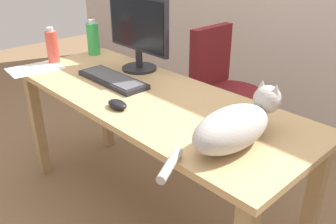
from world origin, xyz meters
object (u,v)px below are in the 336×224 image
Objects in this scene: monitor at (138,30)px; computer_mouse at (117,104)px; keyboard at (113,79)px; spray_bottle at (52,46)px; cat at (236,125)px; water_bottle at (93,38)px; office_chair at (223,106)px.

monitor is 4.37× the size of computer_mouse.
computer_mouse is (0.29, -0.18, 0.00)m from keyboard.
computer_mouse is 0.51× the size of spray_bottle.
cat is 0.57m from computer_mouse.
computer_mouse is at bearing -31.76° from keyboard.
water_bottle is at bearing 168.68° from cat.
cat is 5.59× the size of computer_mouse.
office_chair is 1.88× the size of monitor.
office_chair is 4.23× the size of spray_bottle.
monitor is at bearing 32.06° from spray_bottle.
keyboard is 0.72× the size of cat.
cat is (0.84, -0.06, 0.07)m from keyboard.
computer_mouse is (-0.55, -0.12, -0.06)m from cat.
spray_bottle is (-0.02, -0.28, -0.01)m from water_bottle.
office_chair is 8.23× the size of computer_mouse.
water_bottle is at bearing 85.49° from spray_bottle.
monitor is at bearing -109.86° from office_chair.
office_chair is 2.06× the size of keyboard.
spray_bottle reaches higher than cat.
office_chair is at bearing 98.47° from computer_mouse.
computer_mouse is 0.89m from water_bottle.
monitor is (-0.20, -0.56, 0.57)m from office_chair.
computer_mouse is 0.82m from spray_bottle.
cat reaches higher than keyboard.
monitor reaches higher than water_bottle.
cat is at bearing 12.48° from computer_mouse.
spray_bottle is at bearing -173.23° from keyboard.
spray_bottle is (-1.36, -0.01, 0.02)m from cat.
office_chair is 0.88m from keyboard.
office_chair reaches higher than keyboard.
water_bottle is at bearing 153.72° from computer_mouse.
office_chair is 0.82m from monitor.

